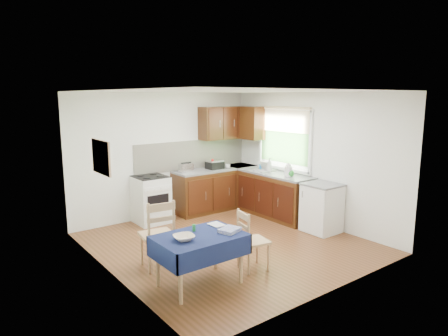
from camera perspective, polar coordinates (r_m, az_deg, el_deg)
floor at (r=6.79m, az=0.63°, el=-10.68°), size 4.20×4.20×0.00m
ceiling at (r=6.34m, az=0.67°, el=10.93°), size 4.00×4.20×0.02m
wall_back at (r=8.19m, az=-8.41°, el=1.89°), size 4.00×0.02×2.50m
wall_front at (r=5.00m, az=15.62°, el=-3.72°), size 4.00×0.02×2.50m
wall_left at (r=5.48m, az=-16.13°, el=-2.53°), size 0.02×4.20×2.50m
wall_right at (r=7.82m, az=12.30°, el=1.37°), size 0.02×4.20×2.50m
base_cabinets at (r=8.41m, az=2.69°, el=-3.49°), size 1.90×2.30×0.86m
worktop_back at (r=8.55m, az=-1.20°, el=-0.17°), size 1.90×0.60×0.04m
worktop_right at (r=8.10m, az=7.33°, el=-0.83°), size 0.60×1.70×0.04m
worktop_corner at (r=8.94m, az=2.17°, el=0.29°), size 0.60×0.60×0.04m
splashback at (r=8.51m, az=-4.52°, el=1.94°), size 2.70×0.02×0.60m
upper_cabinets at (r=8.72m, az=1.32°, el=6.46°), size 1.20×0.85×0.70m
stove at (r=7.85m, az=-10.40°, el=-4.42°), size 0.60×0.61×0.92m
window at (r=8.22m, az=8.57°, el=4.73°), size 0.04×1.48×1.26m
fridge at (r=7.42m, az=13.79°, el=-5.56°), size 0.58×0.60×0.89m
corkboard at (r=5.70m, az=-17.12°, el=1.48°), size 0.04×0.62×0.47m
dining_table at (r=5.20m, az=-3.51°, el=-10.65°), size 1.12×0.76×0.67m
chair_far at (r=5.76m, az=-9.35°, el=-9.05°), size 0.51×0.51×1.01m
chair_near at (r=5.69m, az=3.83°, el=-10.00°), size 0.45×0.45×0.86m
toaster at (r=8.11m, az=-5.44°, el=0.05°), size 0.27×0.17×0.21m
sandwich_press at (r=8.48m, az=-1.35°, el=0.51°), size 0.32×0.28×0.19m
sauce_bottle at (r=8.39m, az=-1.65°, el=0.53°), size 0.05×0.05×0.22m
yellow_packet at (r=8.74m, az=-1.13°, el=0.69°), size 0.13×0.11×0.15m
dish_rack at (r=8.29m, az=5.82°, el=-0.24°), size 0.41×0.31×0.20m
kettle at (r=7.78m, az=9.17°, el=-0.33°), size 0.15×0.15×0.26m
cup at (r=8.54m, az=0.52°, el=0.26°), size 0.13×0.13×0.09m
soap_bottle_a at (r=8.17m, az=6.49°, el=0.43°), size 0.15×0.15×0.28m
soap_bottle_b at (r=8.39m, az=5.30°, el=0.34°), size 0.11×0.11×0.18m
soap_bottle_c at (r=7.77m, az=9.47°, el=-0.53°), size 0.18×0.18×0.18m
plate_bowl at (r=5.01m, az=-5.75°, el=-9.87°), size 0.30×0.30×0.06m
book at (r=5.48m, az=-1.77°, el=-8.27°), size 0.17×0.23×0.02m
spice_jar at (r=5.31m, az=-4.31°, el=-8.51°), size 0.04×0.04×0.09m
tea_towel at (r=5.27m, az=0.80°, el=-8.85°), size 0.32×0.29×0.05m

